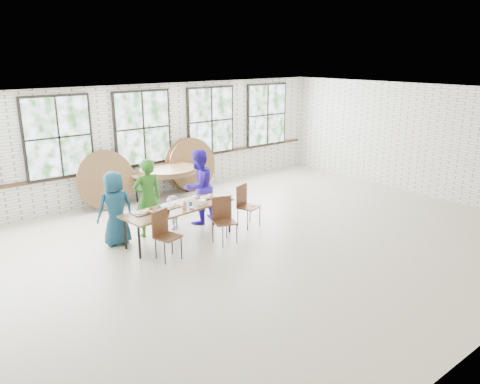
% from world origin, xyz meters
% --- Properties ---
extents(room, '(12.00, 12.00, 12.00)m').
position_xyz_m(room, '(0.00, 4.44, 1.83)').
color(room, '#C4B09C').
rests_on(room, ground).
extents(dining_table, '(2.47, 1.03, 0.74)m').
position_xyz_m(dining_table, '(-0.98, 1.18, 0.69)').
color(dining_table, brown).
rests_on(dining_table, ground).
extents(chair_near_left, '(0.52, 0.51, 0.95)m').
position_xyz_m(chair_near_left, '(-1.68, 0.61, 0.56)').
color(chair_near_left, '#4E2D1A').
rests_on(chair_near_left, ground).
extents(chair_near_right, '(0.53, 0.52, 0.95)m').
position_xyz_m(chair_near_right, '(-0.31, 0.57, 0.56)').
color(chair_near_right, '#4E2D1A').
rests_on(chair_near_right, ground).
extents(chair_spare, '(0.53, 0.52, 0.95)m').
position_xyz_m(chair_spare, '(0.64, 1.01, 0.56)').
color(chair_spare, '#4E2D1A').
rests_on(chair_spare, ground).
extents(adult_teal, '(0.78, 0.54, 1.53)m').
position_xyz_m(adult_teal, '(-2.07, 1.83, 0.77)').
color(adult_teal, '#194D5F').
rests_on(adult_teal, ground).
extents(adult_green, '(0.66, 0.48, 1.68)m').
position_xyz_m(adult_green, '(-1.34, 1.83, 0.84)').
color(adult_green, '#27671B').
rests_on(adult_green, ground).
extents(toddler, '(0.55, 0.40, 0.77)m').
position_xyz_m(toddler, '(-0.73, 1.83, 0.39)').
color(toddler, '#151C44').
rests_on(toddler, ground).
extents(adult_blue, '(0.96, 0.82, 1.71)m').
position_xyz_m(adult_blue, '(-0.04, 1.83, 0.85)').
color(adult_blue, '#3119B5').
rests_on(adult_blue, ground).
extents(storage_table, '(1.85, 0.87, 0.74)m').
position_xyz_m(storage_table, '(0.33, 3.84, 0.69)').
color(storage_table, brown).
rests_on(storage_table, ground).
extents(tabletop_clutter, '(1.99, 0.64, 0.11)m').
position_xyz_m(tabletop_clutter, '(-0.90, 1.16, 0.77)').
color(tabletop_clutter, black).
rests_on(tabletop_clutter, dining_table).
extents(round_tops_stacked, '(1.50, 1.50, 0.13)m').
position_xyz_m(round_tops_stacked, '(0.33, 3.84, 0.80)').
color(round_tops_stacked, brown).
rests_on(round_tops_stacked, storage_table).
extents(round_tops_leaning, '(4.08, 0.43, 1.50)m').
position_xyz_m(round_tops_leaning, '(0.45, 4.19, 0.73)').
color(round_tops_leaning, brown).
rests_on(round_tops_leaning, ground).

